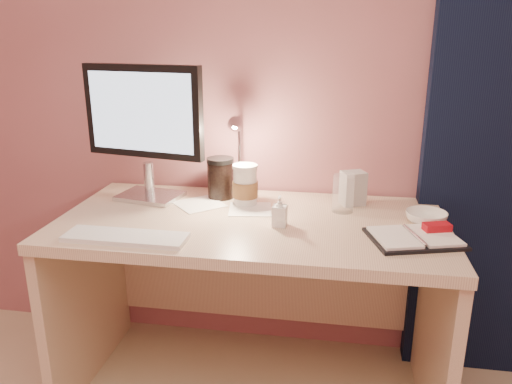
% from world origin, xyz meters
% --- Properties ---
extents(desk, '(1.40, 0.70, 0.73)m').
position_xyz_m(desk, '(0.00, 1.45, 0.50)').
color(desk, beige).
rests_on(desk, ground).
extents(monitor, '(0.50, 0.22, 0.53)m').
position_xyz_m(monitor, '(-0.45, 1.55, 1.05)').
color(monitor, silver).
rests_on(monitor, desk).
extents(keyboard, '(0.41, 0.12, 0.02)m').
position_xyz_m(keyboard, '(-0.37, 1.13, 0.74)').
color(keyboard, white).
rests_on(keyboard, desk).
extents(planner, '(0.33, 0.28, 0.04)m').
position_xyz_m(planner, '(0.57, 1.28, 0.74)').
color(planner, black).
rests_on(planner, desk).
extents(paper_b, '(0.18, 0.18, 0.00)m').
position_xyz_m(paper_b, '(-0.02, 1.48, 0.73)').
color(paper_b, white).
rests_on(paper_b, desk).
extents(paper_c, '(0.24, 0.24, 0.00)m').
position_xyz_m(paper_c, '(-0.23, 1.50, 0.73)').
color(paper_c, white).
rests_on(paper_c, desk).
extents(coffee_cup, '(0.10, 0.10, 0.16)m').
position_xyz_m(coffee_cup, '(-0.05, 1.54, 0.81)').
color(coffee_cup, white).
rests_on(coffee_cup, desk).
extents(clear_cup, '(0.08, 0.08, 0.14)m').
position_xyz_m(clear_cup, '(0.33, 1.52, 0.80)').
color(clear_cup, white).
rests_on(clear_cup, desk).
extents(bowl, '(0.18, 0.18, 0.04)m').
position_xyz_m(bowl, '(0.62, 1.43, 0.75)').
color(bowl, white).
rests_on(bowl, desk).
extents(lotion_bottle, '(0.05, 0.05, 0.11)m').
position_xyz_m(lotion_bottle, '(0.11, 1.33, 0.78)').
color(lotion_bottle, white).
rests_on(lotion_bottle, desk).
extents(dark_jar, '(0.11, 0.11, 0.15)m').
position_xyz_m(dark_jar, '(-0.17, 1.60, 0.80)').
color(dark_jar, black).
rests_on(dark_jar, desk).
extents(product_box, '(0.11, 0.10, 0.13)m').
position_xyz_m(product_box, '(0.37, 1.61, 0.80)').
color(product_box, silver).
rests_on(product_box, desk).
extents(desk_lamp, '(0.08, 0.21, 0.34)m').
position_xyz_m(desk_lamp, '(-0.11, 1.60, 0.94)').
color(desk_lamp, silver).
rests_on(desk_lamp, desk).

